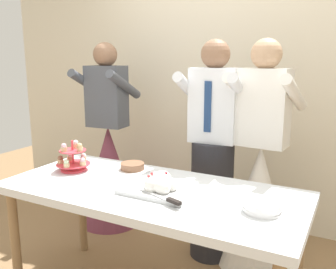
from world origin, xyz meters
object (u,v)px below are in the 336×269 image
object	(u,v)px
cupcake_stand	(73,159)
person_guest	(109,162)
plate_stack	(262,207)
person_groom	(213,164)
dessert_table	(150,200)
person_bride	(259,191)
round_cake	(132,167)
main_cake_tray	(160,185)

from	to	relation	value
cupcake_stand	person_guest	size ratio (longest dim) A/B	0.14
plate_stack	person_groom	xyz separation A→B (m)	(-0.56, 0.76, -0.06)
dessert_table	person_bride	distance (m)	0.90
person_guest	person_groom	bearing A→B (deg)	-6.18
person_bride	person_guest	xyz separation A→B (m)	(-1.41, 0.08, 0.00)
cupcake_stand	round_cake	distance (m)	0.41
cupcake_stand	person_groom	distance (m)	1.02
round_cake	person_bride	distance (m)	0.94
cupcake_stand	main_cake_tray	size ratio (longest dim) A/B	0.54
main_cake_tray	person_bride	xyz separation A→B (m)	(0.38, 0.80, -0.23)
dessert_table	person_guest	bearing A→B (deg)	138.06
main_cake_tray	person_groom	distance (m)	0.77
dessert_table	person_bride	xyz separation A→B (m)	(0.46, 0.77, -0.12)
person_bride	cupcake_stand	bearing A→B (deg)	-147.05
dessert_table	plate_stack	world-z (taller)	plate_stack
plate_stack	person_guest	world-z (taller)	person_guest
main_cake_tray	round_cake	size ratio (longest dim) A/B	1.79
person_guest	dessert_table	bearing A→B (deg)	-41.94
dessert_table	round_cake	world-z (taller)	round_cake
plate_stack	person_bride	world-z (taller)	person_bride
cupcake_stand	person_groom	bearing A→B (deg)	42.09
plate_stack	person_bride	size ratio (longest dim) A/B	0.12
main_cake_tray	plate_stack	xyz separation A→B (m)	(0.59, -0.00, -0.02)
cupcake_stand	main_cake_tray	world-z (taller)	cupcake_stand
cupcake_stand	person_guest	bearing A→B (deg)	110.97
main_cake_tray	round_cake	xyz separation A→B (m)	(-0.36, 0.26, -0.02)
person_bride	dessert_table	bearing A→B (deg)	-121.17
person_bride	round_cake	bearing A→B (deg)	-144.13
cupcake_stand	person_guest	world-z (taller)	person_guest
plate_stack	person_groom	world-z (taller)	person_groom
person_groom	person_bride	distance (m)	0.39
dessert_table	round_cake	bearing A→B (deg)	139.92
round_cake	dessert_table	bearing A→B (deg)	-40.08
plate_stack	cupcake_stand	bearing A→B (deg)	176.40
cupcake_stand	person_guest	xyz separation A→B (m)	(-0.30, 0.79, -0.27)
main_cake_tray	person_guest	distance (m)	1.37
cupcake_stand	main_cake_tray	bearing A→B (deg)	-6.49
main_cake_tray	cupcake_stand	bearing A→B (deg)	173.51
main_cake_tray	person_bride	size ratio (longest dim) A/B	0.26
cupcake_stand	main_cake_tray	distance (m)	0.73
person_groom	dessert_table	bearing A→B (deg)	-98.83
dessert_table	main_cake_tray	size ratio (longest dim) A/B	4.20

